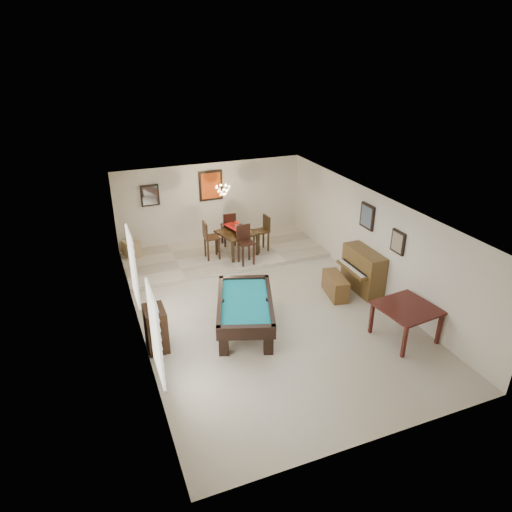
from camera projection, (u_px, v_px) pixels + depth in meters
ground_plane at (265, 308)px, 11.29m from camera, size 6.00×9.00×0.02m
wall_back at (211, 203)px, 14.53m from camera, size 6.00×0.04×2.60m
wall_front at (378, 379)px, 6.94m from camera, size 6.00×0.04×2.60m
wall_left at (136, 283)px, 9.74m from camera, size 0.04×9.00×2.60m
wall_right at (373, 242)px, 11.73m from camera, size 0.04×9.00×2.60m
ceiling at (266, 208)px, 10.18m from camera, size 6.00×9.00×0.04m
dining_step at (224, 254)px, 14.00m from camera, size 6.00×2.50×0.12m
window_left_front at (155, 334)px, 7.85m from camera, size 0.06×1.00×1.70m
window_left_rear at (133, 266)px, 10.21m from camera, size 0.06×1.00×1.70m
pool_table at (245, 315)px, 10.28m from camera, size 1.87×2.51×0.75m
square_table at (405, 322)px, 9.97m from camera, size 1.28×1.28×0.80m
upright_piano at (359, 271)px, 11.84m from camera, size 0.75×1.35×1.12m
piano_bench at (335, 286)px, 11.73m from camera, size 0.56×1.05×0.55m
apothecary_chest at (156, 329)px, 9.61m from camera, size 0.43×0.64×0.96m
dining_table at (237, 241)px, 13.71m from camera, size 1.23×1.23×0.83m
flower_vase at (237, 225)px, 13.49m from camera, size 0.16×0.16×0.23m
dining_chair_south at (246, 245)px, 13.04m from camera, size 0.44×0.44×1.13m
dining_chair_north at (228, 228)px, 14.30m from camera, size 0.42×0.42×1.09m
dining_chair_west at (212, 240)px, 13.37m from camera, size 0.43×0.43×1.15m
dining_chair_east at (261, 234)px, 13.88m from camera, size 0.45×0.45×1.11m
corner_bench at (132, 248)px, 13.67m from camera, size 0.55×0.61×0.46m
chandelier at (223, 187)px, 13.05m from camera, size 0.44×0.44×0.60m
back_painting at (211, 186)px, 14.24m from camera, size 0.75×0.06×0.95m
back_mirror at (150, 195)px, 13.65m from camera, size 0.55×0.06×0.65m
right_picture_upper at (367, 216)px, 11.71m from camera, size 0.06×0.55×0.65m
right_picture_lower at (398, 242)px, 10.70m from camera, size 0.06×0.45×0.55m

